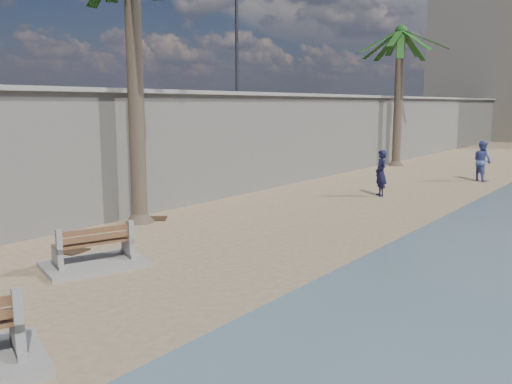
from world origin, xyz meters
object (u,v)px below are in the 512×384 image
Objects in this scene: person_a at (381,170)px; person_b at (482,159)px; bench_far at (94,249)px; palm_back at (401,33)px.

person_b is at bearing 117.78° from person_a.
person_b reaches higher than person_a.
palm_back is at bearing 96.49° from bench_far.
bench_far is at bearing 115.53° from person_b.
bench_far is 11.28m from person_a.
bench_far is 1.21× the size of person_b.
palm_back is 11.48m from person_a.
palm_back reaches higher than person_a.
bench_far is 21.64m from palm_back.
person_b is at bearing -32.64° from palm_back.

